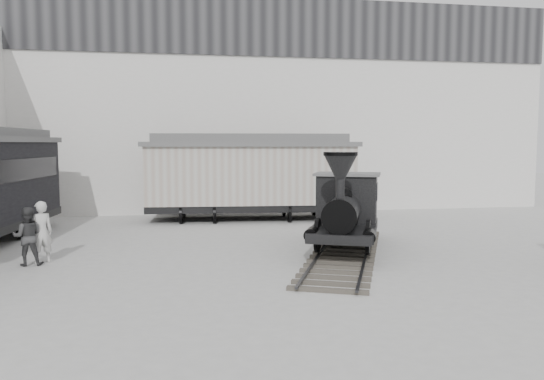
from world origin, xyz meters
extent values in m
plane|color=#9E9E9B|center=(0.00, 0.00, 0.00)|extent=(90.00, 90.00, 0.00)
cube|color=silver|center=(0.00, 15.00, 5.50)|extent=(34.00, 2.40, 11.00)
cube|color=#232326|center=(0.00, 13.75, 9.50)|extent=(34.00, 0.12, 3.00)
cube|color=#3D3731|center=(2.28, 2.81, 0.08)|extent=(5.36, 9.24, 0.16)
cube|color=#2D2D30|center=(1.61, 3.09, 0.13)|extent=(3.59, 8.51, 0.06)
cube|color=#2D2D30|center=(2.94, 2.54, 0.13)|extent=(3.59, 8.51, 0.06)
cylinder|color=black|center=(1.37, 2.65, 0.71)|extent=(0.53, 1.06, 1.10)
cylinder|color=black|center=(2.81, 2.06, 0.71)|extent=(0.53, 1.06, 1.10)
cylinder|color=black|center=(1.86, 3.85, 0.71)|extent=(0.53, 1.06, 1.10)
cylinder|color=black|center=(3.30, 3.25, 0.71)|extent=(0.53, 1.06, 1.10)
cube|color=black|center=(2.33, 2.95, 0.83)|extent=(3.22, 4.08, 0.28)
cylinder|color=black|center=(2.07, 2.31, 1.47)|extent=(1.80, 2.50, 1.00)
cylinder|color=black|center=(1.72, 1.48, 2.24)|extent=(0.34, 0.34, 0.60)
cone|color=black|center=(1.72, 1.48, 2.89)|extent=(1.25, 1.25, 0.70)
sphere|color=black|center=(2.22, 2.68, 1.95)|extent=(0.52, 0.52, 0.52)
cube|color=black|center=(2.68, 3.78, 1.74)|extent=(2.31, 1.99, 1.55)
cube|color=#5B5B5B|center=(2.68, 3.78, 2.55)|extent=(2.57, 2.25, 0.08)
cube|color=black|center=(3.37, 5.44, 1.19)|extent=(2.42, 2.53, 0.90)
cylinder|color=black|center=(-2.05, 11.53, 0.42)|extent=(2.18, 1.00, 0.85)
cylinder|color=black|center=(2.81, 11.17, 0.42)|extent=(2.18, 1.00, 0.85)
cube|color=black|center=(0.38, 11.35, 0.64)|extent=(9.71, 3.34, 0.32)
cube|color=#A89A8D|center=(0.38, 11.35, 2.12)|extent=(9.72, 3.45, 2.65)
cube|color=#5B5B5B|center=(0.38, 11.35, 3.55)|extent=(10.06, 3.79, 0.21)
cube|color=#5B5B5B|center=(0.38, 11.35, 3.85)|extent=(9.18, 1.94, 0.38)
cylinder|color=black|center=(-9.78, 8.53, 0.44)|extent=(2.37, 1.10, 0.87)
imported|color=silver|center=(-6.98, 3.29, 0.94)|extent=(0.81, 0.70, 1.87)
imported|color=#39393A|center=(-7.29, 3.05, 0.86)|extent=(0.90, 0.74, 1.72)
camera|label=1|loc=(-2.79, -13.28, 3.57)|focal=35.00mm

